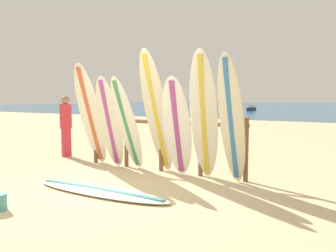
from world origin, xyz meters
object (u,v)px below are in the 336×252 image
Objects in this scene: surfboard_leaning_far_left at (91,115)px; surfboard_leaning_center_left at (127,125)px; surfboard_leaning_center_right at (177,128)px; surfboard_leaning_far_right at (232,120)px; surfboard_leaning_right at (204,116)px; surfboard_lying_on_sand at (100,191)px; surfboard_rack at (161,136)px; surfboard_leaning_center at (156,113)px; beachgoer_standing at (66,123)px; small_boat_offshore at (251,108)px; surfboard_leaning_left at (110,123)px.

surfboard_leaning_center_left is at bearing -4.15° from surfboard_leaning_far_left.
surfboard_leaning_far_right is (1.05, 0.02, 0.19)m from surfboard_leaning_center_right.
surfboard_leaning_right is (1.66, 0.10, 0.21)m from surfboard_leaning_center_left.
surfboard_leaning_center_left is 1.81m from surfboard_lying_on_sand.
surfboard_leaning_far_right is (2.20, 0.04, 0.17)m from surfboard_leaning_center_left.
surfboard_rack is at bearing 87.61° from surfboard_lying_on_sand.
surfboard_leaning_center reaches higher than beachgoer_standing.
surfboard_leaning_far_right reaches higher than surfboard_leaning_center_right.
surfboard_leaning_center is at bearing 10.11° from surfboard_leaning_center_left.
small_boat_offshore is at bearing 98.63° from surfboard_leaning_far_left.
small_boat_offshore is (-5.81, 34.39, -0.74)m from surfboard_leaning_left.
surfboard_lying_on_sand is (-0.08, -1.84, -0.70)m from surfboard_rack.
surfboard_leaning_far_right is at bearing -0.63° from surfboard_leaning_far_left.
surfboard_leaning_far_right reaches higher than surfboard_lying_on_sand.
surfboard_leaning_left reaches higher than surfboard_lying_on_sand.
surfboard_leaning_center is at bearing 177.31° from surfboard_leaning_far_right.
surfboard_leaning_center_left is 2.49m from beachgoer_standing.
surfboard_leaning_left reaches higher than surfboard_leaning_center_left.
surfboard_lying_on_sand is (1.56, -1.53, -1.10)m from surfboard_leaning_far_left.
beachgoer_standing is at bearing 144.49° from surfboard_lying_on_sand.
surfboard_leaning_center_left is at bearing -179.13° from surfboard_leaning_center_right.
surfboard_leaning_center_left is at bearing -176.57° from surfboard_leaning_right.
surfboard_leaning_center_right is (0.51, -0.10, -0.27)m from surfboard_leaning_center.
surfboard_leaning_center reaches higher than surfboard_leaning_far_right.
small_boat_offshore is at bearing 102.17° from surfboard_leaning_center_right.
surfboard_leaning_left is 34.88m from small_boat_offshore.
surfboard_leaning_center is 1.56× the size of beachgoer_standing.
surfboard_leaning_far_left is at bearing -178.73° from surfboard_leaning_center.
surfboard_leaning_left is 0.86× the size of surfboard_leaning_far_right.
surfboard_leaning_far_left is 0.88× the size of surfboard_lying_on_sand.
surfboard_lying_on_sand is at bearing -70.85° from surfboard_leaning_center_left.
surfboard_leaning_center_right is 1.86m from surfboard_lying_on_sand.
surfboard_rack is at bearing 33.69° from surfboard_leaning_center_left.
surfboard_leaning_right reaches higher than small_boat_offshore.
surfboard_leaning_far_right is at bearing -12.13° from surfboard_rack.
surfboard_leaning_left is 0.77× the size of surfboard_lying_on_sand.
surfboard_leaning_left is at bearing -159.92° from surfboard_rack.
surfboard_leaning_center is 1.07× the size of surfboard_leaning_far_right.
surfboard_leaning_center_left is (0.46, -0.01, -0.01)m from surfboard_leaning_left.
small_boat_offshore is (-6.77, 35.85, 0.22)m from surfboard_lying_on_sand.
surfboard_lying_on_sand is 36.49m from small_boat_offshore.
surfboard_lying_on_sand is (-1.15, -1.55, -1.16)m from surfboard_leaning_right.
surfboard_leaning_center_right is 35.18m from small_boat_offshore.
surfboard_leaning_far_right is (2.66, 0.03, 0.16)m from surfboard_leaning_left.
surfboard_leaning_center_left is at bearing 109.15° from surfboard_lying_on_sand.
surfboard_leaning_far_right reaches higher than surfboard_leaning_left.
surfboard_lying_on_sand is at bearing -35.51° from beachgoer_standing.
surfboard_leaning_far_left is at bearing 173.46° from surfboard_leaning_left.
small_boat_offshore is at bearing 103.01° from surfboard_leaning_right.
surfboard_leaning_far_right is (1.56, -0.07, -0.08)m from surfboard_leaning_center.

